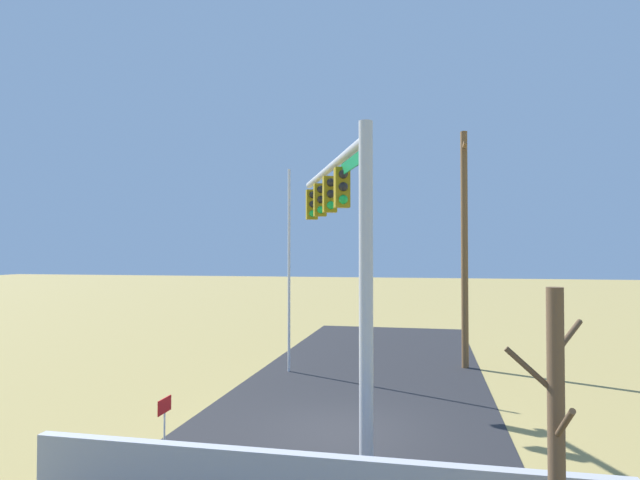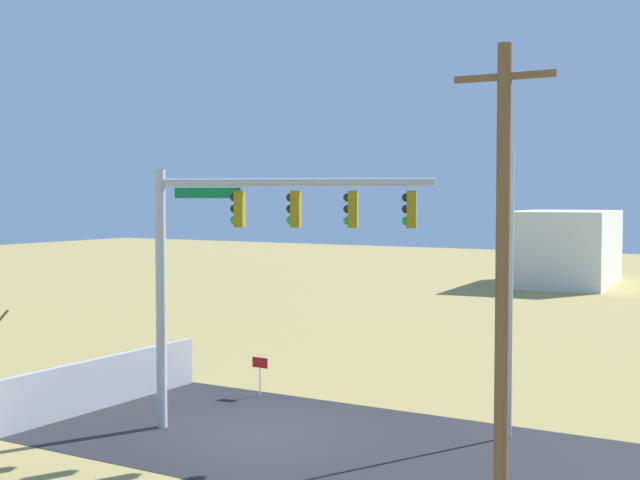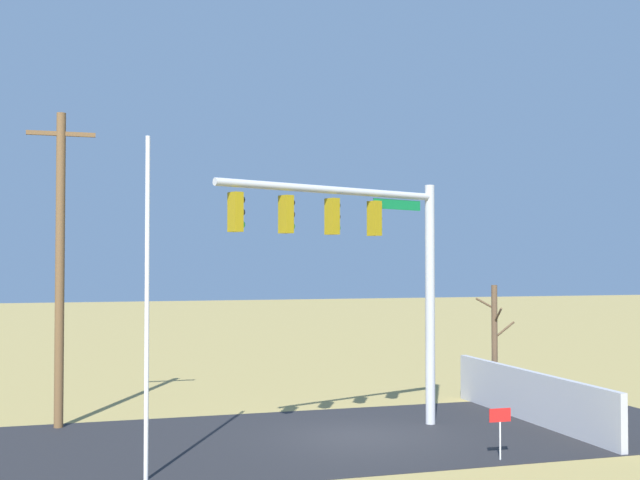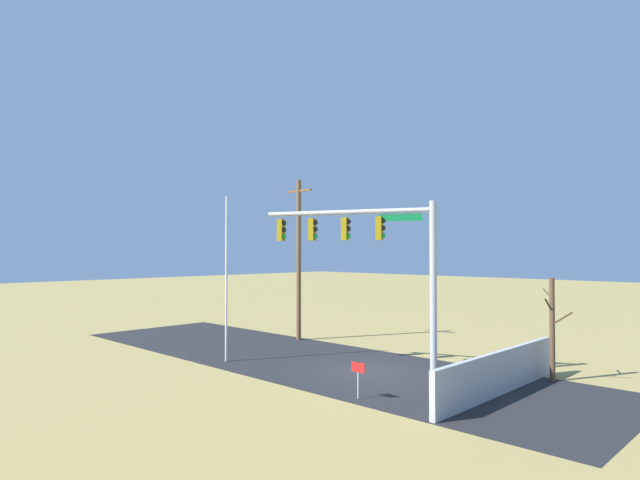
{
  "view_description": "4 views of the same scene",
  "coord_description": "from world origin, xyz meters",
  "px_view_note": "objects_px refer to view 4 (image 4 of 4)",
  "views": [
    {
      "loc": [
        12.82,
        2.11,
        4.35
      ],
      "look_at": [
        -1.12,
        -0.76,
        4.7
      ],
      "focal_mm": 29.48,
      "sensor_mm": 36.0,
      "label": 1
    },
    {
      "loc": [
        -13.03,
        18.79,
        6.23
      ],
      "look_at": [
        -1.93,
        0.09,
        5.15
      ],
      "focal_mm": 49.09,
      "sensor_mm": 36.0,
      "label": 2
    },
    {
      "loc": [
        -7.26,
        -20.71,
        4.67
      ],
      "look_at": [
        -1.05,
        0.12,
        5.3
      ],
      "focal_mm": 45.29,
      "sensor_mm": 36.0,
      "label": 3
    },
    {
      "loc": [
        13.89,
        -17.23,
        4.93
      ],
      "look_at": [
        -1.57,
        -1.24,
        5.43
      ],
      "focal_mm": 29.87,
      "sensor_mm": 36.0,
      "label": 4
    }
  ],
  "objects_px": {
    "flagpole": "(226,279)",
    "utility_pole": "(299,257)",
    "open_sign": "(358,372)",
    "signal_mast": "(375,249)",
    "bare_tree": "(552,328)"
  },
  "relations": [
    {
      "from": "signal_mast",
      "to": "bare_tree",
      "type": "xyz_separation_m",
      "value": [
        5.76,
        3.55,
        -3.03
      ]
    },
    {
      "from": "bare_tree",
      "to": "open_sign",
      "type": "height_order",
      "value": "bare_tree"
    },
    {
      "from": "signal_mast",
      "to": "open_sign",
      "type": "distance_m",
      "value": 5.79
    },
    {
      "from": "open_sign",
      "to": "bare_tree",
      "type": "bearing_deg",
      "value": 62.0
    },
    {
      "from": "flagpole",
      "to": "utility_pole",
      "type": "distance_m",
      "value": 6.73
    },
    {
      "from": "flagpole",
      "to": "open_sign",
      "type": "relative_size",
      "value": 6.1
    },
    {
      "from": "flagpole",
      "to": "bare_tree",
      "type": "relative_size",
      "value": 1.89
    },
    {
      "from": "signal_mast",
      "to": "flagpole",
      "type": "bearing_deg",
      "value": -154.62
    },
    {
      "from": "utility_pole",
      "to": "bare_tree",
      "type": "height_order",
      "value": "utility_pole"
    },
    {
      "from": "signal_mast",
      "to": "utility_pole",
      "type": "xyz_separation_m",
      "value": [
        -8.15,
        3.43,
        -0.4
      ]
    },
    {
      "from": "signal_mast",
      "to": "open_sign",
      "type": "relative_size",
      "value": 5.7
    },
    {
      "from": "utility_pole",
      "to": "open_sign",
      "type": "height_order",
      "value": "utility_pole"
    },
    {
      "from": "bare_tree",
      "to": "open_sign",
      "type": "relative_size",
      "value": 3.23
    },
    {
      "from": "signal_mast",
      "to": "utility_pole",
      "type": "bearing_deg",
      "value": 157.18
    },
    {
      "from": "signal_mast",
      "to": "utility_pole",
      "type": "relative_size",
      "value": 0.77
    }
  ]
}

